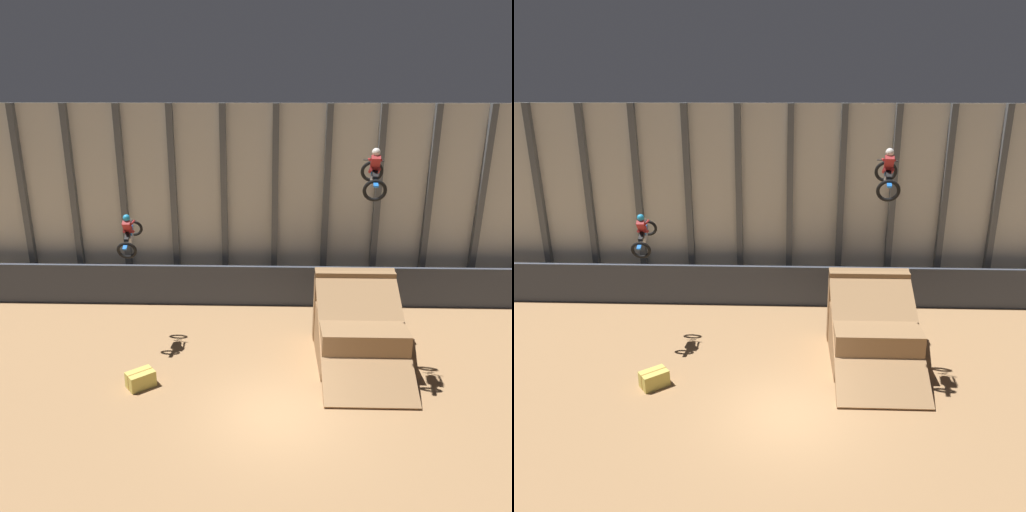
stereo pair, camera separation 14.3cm
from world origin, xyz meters
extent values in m
plane|color=#9E754C|center=(0.00, 0.00, 0.00)|extent=(60.00, 60.00, 0.00)
cube|color=beige|center=(0.00, 9.58, 4.52)|extent=(32.00, 0.12, 9.05)
cube|color=#4C5156|center=(-11.69, 9.38, 4.52)|extent=(0.28, 0.28, 9.05)
cube|color=#4C5156|center=(-9.35, 9.38, 4.52)|extent=(0.28, 0.28, 9.05)
cube|color=#4C5156|center=(-7.02, 9.38, 4.52)|extent=(0.28, 0.28, 9.05)
cube|color=#4C5156|center=(-4.68, 9.38, 4.52)|extent=(0.28, 0.28, 9.05)
cube|color=#4C5156|center=(-2.34, 9.38, 4.52)|extent=(0.28, 0.28, 9.05)
cube|color=#4C5156|center=(0.00, 9.38, 4.52)|extent=(0.28, 0.28, 9.05)
cube|color=#4C5156|center=(2.34, 9.38, 4.52)|extent=(0.28, 0.28, 9.05)
cube|color=#4C5156|center=(4.68, 9.38, 4.52)|extent=(0.28, 0.28, 9.05)
cube|color=#4C5156|center=(7.02, 9.38, 4.52)|extent=(0.28, 0.28, 9.05)
cube|color=#4C5156|center=(9.35, 9.38, 4.52)|extent=(0.28, 0.28, 9.05)
cube|color=#383D47|center=(0.00, 8.30, 0.96)|extent=(31.36, 0.20, 1.91)
cube|color=#966F48|center=(3.11, 3.59, 0.88)|extent=(3.04, 3.42, 1.76)
cube|color=olive|center=(3.11, 5.05, 1.47)|extent=(3.10, 0.50, 2.94)
cube|color=#9E754C|center=(3.11, 2.86, 1.47)|extent=(3.10, 4.99, 3.11)
torus|color=black|center=(-5.51, 5.30, 4.54)|extent=(0.75, 0.39, 0.72)
torus|color=black|center=(-5.43, 3.98, 4.07)|extent=(0.75, 0.39, 0.72)
cube|color=#B7B7BC|center=(-5.47, 4.55, 4.40)|extent=(0.21, 0.59, 0.44)
cube|color=blue|center=(-5.47, 4.64, 4.65)|extent=(0.23, 0.51, 0.37)
cube|color=black|center=(-5.45, 4.26, 4.53)|extent=(0.19, 0.58, 0.30)
cube|color=blue|center=(-5.42, 3.80, 4.28)|extent=(0.16, 0.37, 0.18)
cylinder|color=#B7B7BC|center=(-5.49, 5.05, 4.71)|extent=(0.06, 0.08, 0.55)
cylinder|color=black|center=(-5.49, 4.93, 4.92)|extent=(0.64, 0.22, 0.04)
cube|color=maroon|center=(-5.46, 4.35, 4.86)|extent=(0.30, 0.46, 0.51)
sphere|color=#2393CC|center=(-5.45, 4.34, 5.20)|extent=(0.28, 0.35, 0.33)
cylinder|color=maroon|center=(-5.58, 4.49, 4.64)|extent=(0.13, 0.44, 0.22)
cylinder|color=maroon|center=(-5.34, 4.50, 4.64)|extent=(0.13, 0.44, 0.22)
cylinder|color=maroon|center=(-5.63, 4.56, 4.96)|extent=(0.11, 0.52, 0.08)
cylinder|color=maroon|center=(-5.31, 4.58, 4.96)|extent=(0.11, 0.52, 0.08)
torus|color=black|center=(3.10, 3.26, 7.11)|extent=(0.76, 0.37, 0.73)
torus|color=black|center=(2.95, 1.91, 6.75)|extent=(0.76, 0.37, 0.73)
cube|color=#B7B7BC|center=(3.02, 2.51, 7.04)|extent=(0.24, 0.59, 0.40)
cube|color=blue|center=(3.03, 2.62, 7.27)|extent=(0.25, 0.51, 0.35)
cube|color=black|center=(2.99, 2.23, 7.19)|extent=(0.22, 0.59, 0.26)
cube|color=blue|center=(2.94, 1.75, 6.98)|extent=(0.18, 0.38, 0.15)
cylinder|color=#B7B7BC|center=(3.07, 3.02, 7.30)|extent=(0.07, 0.13, 0.55)
cylinder|color=black|center=(3.06, 2.92, 7.52)|extent=(0.63, 0.27, 0.04)
cube|color=maroon|center=(3.00, 2.35, 7.51)|extent=(0.32, 0.45, 0.52)
sphere|color=silver|center=(3.00, 2.37, 7.85)|extent=(0.29, 0.34, 0.32)
cylinder|color=maroon|center=(2.90, 2.49, 7.28)|extent=(0.16, 0.44, 0.25)
cylinder|color=maroon|center=(3.13, 2.46, 7.28)|extent=(0.16, 0.44, 0.25)
cylinder|color=maroon|center=(2.87, 2.59, 7.59)|extent=(0.14, 0.53, 0.13)
cylinder|color=maroon|center=(3.18, 2.56, 7.59)|extent=(0.14, 0.53, 0.13)
cube|color=#CCB751|center=(-4.59, 1.47, 0.28)|extent=(1.08, 1.03, 0.56)
cube|color=#996623|center=(-4.59, 1.47, 0.28)|extent=(0.74, 0.60, 0.57)
camera|label=1|loc=(-0.22, -13.13, 9.79)|focal=35.00mm
camera|label=2|loc=(-0.08, -13.13, 9.79)|focal=35.00mm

